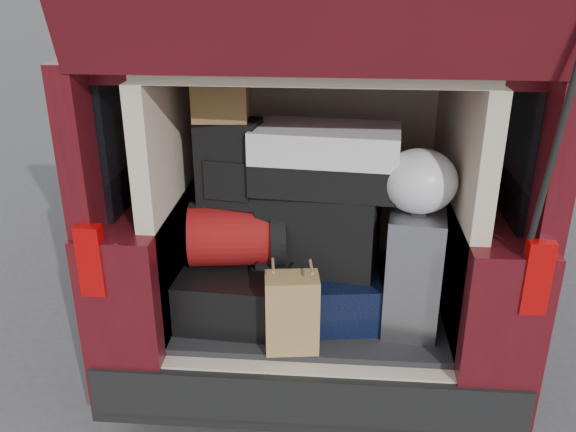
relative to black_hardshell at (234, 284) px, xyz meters
The scene contains 13 objects.
ground 0.78m from the black_hardshell, 20.52° to the right, with size 80.00×80.00×0.00m, color #3A3A3C.
minivan 1.77m from the black_hardshell, 77.63° to the left, with size 1.90×5.35×2.77m.
load_floor 0.56m from the black_hardshell, 19.65° to the left, with size 1.24×1.05×0.55m, color black.
black_hardshell is the anchor object (origin of this frame).
navy_hardshell 0.45m from the black_hardshell, ahead, with size 0.43×0.53×0.23m, color black.
silver_roller 0.86m from the black_hardshell, ahead, with size 0.24×0.38×0.57m, color silver.
kraft_bag 0.45m from the black_hardshell, 46.92° to the right, with size 0.23×0.14×0.35m, color olive.
red_duffel 0.27m from the black_hardshell, 15.44° to the right, with size 0.44×0.29×0.29m, color maroon.
black_soft_case 0.50m from the black_hardshell, ahead, with size 0.53×0.32×0.38m, color black.
backpack 0.61m from the black_hardshell, 103.22° to the left, with size 0.28×0.17×0.39m, color black.
twotone_duffel 0.76m from the black_hardshell, ahead, with size 0.64×0.33×0.29m, color silver.
grocery_sack_lower 0.91m from the black_hardshell, 138.23° to the left, with size 0.23×0.19×0.21m, color brown.
plastic_bag_right 1.02m from the black_hardshell, ahead, with size 0.32×0.30×0.28m, color silver.
Camera 1 is at (0.09, -2.41, 2.13)m, focal length 38.00 mm.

